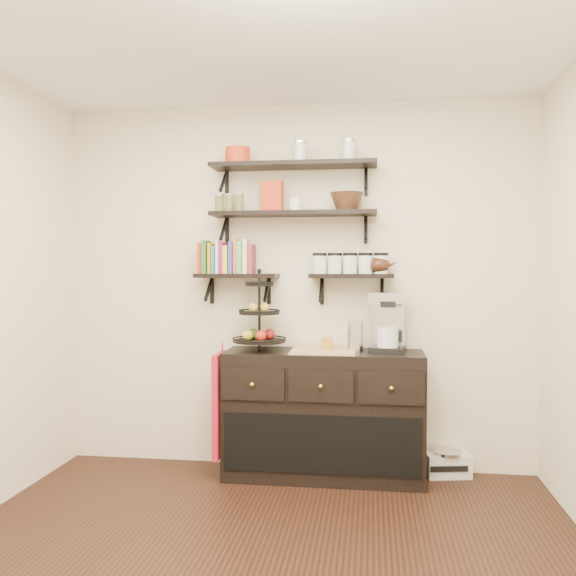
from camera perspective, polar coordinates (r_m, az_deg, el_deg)
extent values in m
cube|color=white|center=(3.07, -3.73, 24.98)|extent=(3.50, 3.50, 0.02)
cube|color=beige|center=(4.56, 0.72, 0.11)|extent=(3.50, 0.02, 2.70)
cube|color=black|center=(4.48, 0.50, 11.43)|extent=(1.20, 0.27, 0.03)
cube|color=black|center=(4.68, -5.73, 9.60)|extent=(0.02, 0.03, 0.20)
cube|color=black|center=(4.55, 7.31, 9.81)|extent=(0.02, 0.03, 0.20)
cube|color=black|center=(4.44, 0.50, 6.97)|extent=(1.20, 0.27, 0.03)
cube|color=black|center=(4.64, -5.71, 5.32)|extent=(0.02, 0.03, 0.20)
cube|color=black|center=(4.52, 7.29, 5.41)|extent=(0.02, 0.03, 0.20)
cube|color=black|center=(4.51, -4.79, 1.16)|extent=(0.60, 0.25, 0.03)
cube|color=black|center=(4.67, -7.12, -0.23)|extent=(0.02, 0.03, 0.20)
cube|color=black|center=(4.58, -1.79, -0.26)|extent=(0.03, 0.03, 0.20)
cube|color=black|center=(4.40, 5.95, 1.14)|extent=(0.60, 0.25, 0.03)
cube|color=black|center=(4.53, 3.21, -0.29)|extent=(0.03, 0.03, 0.20)
cube|color=black|center=(4.51, 8.78, -0.31)|extent=(0.02, 0.03, 0.20)
cube|color=#B02B15|center=(4.57, -7.94, 2.60)|extent=(0.02, 0.15, 0.20)
cube|color=#266B33|center=(4.57, -7.54, 2.86)|extent=(0.03, 0.15, 0.24)
cube|color=orange|center=(4.56, -7.07, 2.67)|extent=(0.04, 0.15, 0.21)
cube|color=teal|center=(4.55, -6.63, 2.93)|extent=(0.03, 0.15, 0.25)
cube|color=beige|center=(4.54, -6.21, 2.74)|extent=(0.03, 0.15, 0.22)
cube|color=#941356|center=(4.53, -5.73, 3.00)|extent=(0.04, 0.15, 0.26)
cube|color=gold|center=(4.52, -5.26, 2.81)|extent=(0.03, 0.15, 0.23)
cube|color=#343A99|center=(4.51, -4.82, 2.62)|extent=(0.03, 0.15, 0.20)
cube|color=#AC5334|center=(4.50, -4.31, 2.88)|extent=(0.04, 0.15, 0.24)
cube|color=#54A855|center=(4.50, -3.82, 2.69)|extent=(0.03, 0.15, 0.21)
cube|color=beige|center=(4.49, -3.36, 2.95)|extent=(0.03, 0.15, 0.25)
cube|color=maroon|center=(4.48, -2.92, 2.76)|extent=(0.02, 0.15, 0.22)
cylinder|color=silver|center=(4.42, 2.97, 2.19)|extent=(0.10, 0.10, 0.13)
cylinder|color=silver|center=(4.41, 4.40, 2.19)|extent=(0.10, 0.10, 0.13)
cylinder|color=silver|center=(4.41, 5.83, 2.18)|extent=(0.10, 0.10, 0.13)
cylinder|color=silver|center=(4.40, 7.26, 2.18)|extent=(0.10, 0.10, 0.13)
cylinder|color=silver|center=(4.40, 8.69, 2.17)|extent=(0.10, 0.10, 0.13)
cube|color=black|center=(4.43, 3.35, -11.73)|extent=(1.40, 0.45, 0.90)
cube|color=tan|center=(4.34, 3.36, -5.84)|extent=(0.45, 0.41, 0.02)
sphere|color=gold|center=(4.19, -3.38, -9.02)|extent=(0.04, 0.04, 0.04)
sphere|color=gold|center=(4.12, 3.07, -9.19)|extent=(0.04, 0.04, 0.04)
sphere|color=gold|center=(4.11, 9.65, -9.25)|extent=(0.04, 0.04, 0.04)
cylinder|color=black|center=(4.37, -2.70, -2.21)|extent=(0.02, 0.02, 0.56)
cylinder|color=black|center=(4.39, -2.69, -4.97)|extent=(0.38, 0.38, 0.01)
cylinder|color=black|center=(4.37, -2.70, -2.35)|extent=(0.29, 0.29, 0.02)
cylinder|color=black|center=(4.36, -2.70, 0.28)|extent=(0.20, 0.20, 0.02)
sphere|color=#B21914|center=(4.42, -1.73, -4.34)|extent=(0.08, 0.08, 0.08)
sphere|color=gold|center=(4.38, -3.27, -1.83)|extent=(0.07, 0.07, 0.07)
cube|color=#9B6623|center=(4.33, 3.67, -5.22)|extent=(0.08, 0.08, 0.08)
cube|color=black|center=(4.33, 9.28, -5.72)|extent=(0.27, 0.25, 0.04)
cube|color=silver|center=(4.38, 9.27, -3.30)|extent=(0.24, 0.13, 0.35)
cube|color=silver|center=(4.29, 9.31, -0.89)|extent=(0.27, 0.25, 0.07)
cylinder|color=silver|center=(4.30, 9.30, -4.59)|extent=(0.17, 0.17, 0.14)
cylinder|color=silver|center=(4.30, 6.31, -4.56)|extent=(0.11, 0.11, 0.22)
cube|color=maroon|center=(4.43, -6.38, -10.76)|extent=(0.04, 0.31, 0.73)
cube|color=silver|center=(4.67, 14.72, -15.74)|extent=(0.33, 0.21, 0.17)
cylinder|color=silver|center=(4.64, 14.73, -14.65)|extent=(0.24, 0.24, 0.02)
cube|color=black|center=(4.59, 14.85, -16.05)|extent=(0.27, 0.06, 0.04)
cube|color=red|center=(4.48, -1.51, 8.54)|extent=(0.17, 0.09, 0.22)
cylinder|color=white|center=(4.44, 0.68, 7.78)|extent=(0.09, 0.09, 0.10)
cylinder|color=red|center=(4.57, -4.73, 12.21)|extent=(0.18, 0.18, 0.12)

